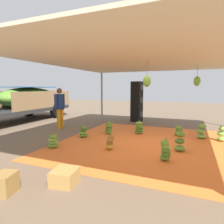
{
  "coord_description": "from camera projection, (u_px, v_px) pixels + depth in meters",
  "views": [
    {
      "loc": [
        -6.05,
        -1.42,
        1.76
      ],
      "look_at": [
        -0.15,
        1.03,
        0.98
      ],
      "focal_mm": 31.21,
      "sensor_mm": 36.0,
      "label": 1
    }
  ],
  "objects": [
    {
      "name": "ground_plane",
      "position": [
        66.0,
        135.0,
        7.45
      ],
      "size": [
        40.0,
        40.0,
        0.0
      ],
      "primitive_type": "plane",
      "color": "brown"
    },
    {
      "name": "crate_0",
      "position": [
        5.0,
        183.0,
        3.26
      ],
      "size": [
        0.44,
        0.4,
        0.35
      ],
      "primitive_type": "cube",
      "rotation": [
        0.0,
        0.0,
        0.26
      ],
      "color": "olive",
      "rests_on": "ground"
    },
    {
      "name": "banana_bunch_0",
      "position": [
        83.0,
        132.0,
        7.01
      ],
      "size": [
        0.36,
        0.37,
        0.46
      ],
      "color": "#518428",
      "rests_on": "tarp_orange"
    },
    {
      "name": "banana_bunch_2",
      "position": [
        221.0,
        134.0,
        6.44
      ],
      "size": [
        0.35,
        0.35,
        0.54
      ],
      "color": "#75A83D",
      "rests_on": "tarp_orange"
    },
    {
      "name": "worker_1",
      "position": [
        60.0,
        105.0,
        8.49
      ],
      "size": [
        0.65,
        0.4,
        1.77
      ],
      "color": "orange",
      "rests_on": "ground"
    },
    {
      "name": "tent_canopy",
      "position": [
        148.0,
        61.0,
        5.96
      ],
      "size": [
        8.0,
        7.0,
        2.68
      ],
      "color": "#9EA0A5",
      "rests_on": "ground"
    },
    {
      "name": "banana_bunch_5",
      "position": [
        109.0,
        128.0,
        7.51
      ],
      "size": [
        0.4,
        0.37,
        0.5
      ],
      "color": "#60932D",
      "rests_on": "tarp_orange"
    },
    {
      "name": "banana_bunch_7",
      "position": [
        139.0,
        128.0,
        7.53
      ],
      "size": [
        0.45,
        0.44,
        0.54
      ],
      "color": "#60932D",
      "rests_on": "tarp_orange"
    },
    {
      "name": "banana_bunch_1",
      "position": [
        53.0,
        141.0,
        5.77
      ],
      "size": [
        0.38,
        0.37,
        0.45
      ],
      "color": "#60932D",
      "rests_on": "tarp_orange"
    },
    {
      "name": "cargo_truck_main",
      "position": [
        4.0,
        99.0,
        9.5
      ],
      "size": [
        7.22,
        2.67,
        2.4
      ],
      "color": "#2D2D2D",
      "rests_on": "ground"
    },
    {
      "name": "banana_bunch_6",
      "position": [
        110.0,
        143.0,
        5.59
      ],
      "size": [
        0.27,
        0.26,
        0.46
      ],
      "color": "gold",
      "rests_on": "tarp_orange"
    },
    {
      "name": "banana_bunch_8",
      "position": [
        179.0,
        131.0,
        7.18
      ],
      "size": [
        0.37,
        0.37,
        0.44
      ],
      "color": "#477523",
      "rests_on": "tarp_orange"
    },
    {
      "name": "crate_1",
      "position": [
        65.0,
        177.0,
        3.59
      ],
      "size": [
        0.55,
        0.51,
        0.27
      ],
      "primitive_type": "cube",
      "rotation": [
        0.0,
        0.0,
        0.17
      ],
      "color": "#B78947",
      "rests_on": "ground"
    },
    {
      "name": "banana_bunch_3",
      "position": [
        180.0,
        142.0,
        5.46
      ],
      "size": [
        0.41,
        0.41,
        0.59
      ],
      "color": "#60932D",
      "rests_on": "tarp_orange"
    },
    {
      "name": "banana_bunch_9",
      "position": [
        165.0,
        151.0,
        4.71
      ],
      "size": [
        0.34,
        0.33,
        0.56
      ],
      "color": "#60932D",
      "rests_on": "tarp_orange"
    },
    {
      "name": "speaker_stack",
      "position": [
        137.0,
        102.0,
        10.3
      ],
      "size": [
        0.61,
        0.58,
        2.11
      ],
      "color": "black",
      "rests_on": "ground"
    },
    {
      "name": "tarp_orange",
      "position": [
        143.0,
        143.0,
        6.3
      ],
      "size": [
        5.59,
        5.2,
        0.01
      ],
      "primitive_type": "cube",
      "color": "orange",
      "rests_on": "ground"
    },
    {
      "name": "banana_bunch_4",
      "position": [
        201.0,
        132.0,
        6.82
      ],
      "size": [
        0.36,
        0.36,
        0.55
      ],
      "color": "#75A83D",
      "rests_on": "tarp_orange"
    }
  ]
}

